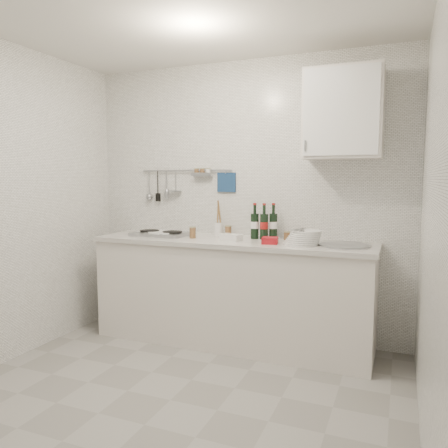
% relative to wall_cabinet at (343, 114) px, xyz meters
% --- Properties ---
extents(floor, '(3.00, 3.00, 0.00)m').
position_rel_wall_cabinet_xyz_m(floor, '(-0.90, -1.22, -1.95)').
color(floor, gray).
rests_on(floor, ground).
extents(ceiling, '(3.00, 3.00, 0.00)m').
position_rel_wall_cabinet_xyz_m(ceiling, '(-0.90, -1.22, 0.55)').
color(ceiling, silver).
rests_on(ceiling, back_wall).
extents(back_wall, '(3.00, 0.02, 2.50)m').
position_rel_wall_cabinet_xyz_m(back_wall, '(-0.90, 0.18, -0.70)').
color(back_wall, silver).
rests_on(back_wall, floor).
extents(wall_right, '(0.02, 2.80, 2.50)m').
position_rel_wall_cabinet_xyz_m(wall_right, '(0.60, -1.22, -0.70)').
color(wall_right, silver).
rests_on(wall_right, floor).
extents(counter, '(2.44, 0.64, 0.96)m').
position_rel_wall_cabinet_xyz_m(counter, '(-0.89, -0.12, -1.52)').
color(counter, silver).
rests_on(counter, floor).
extents(wall_rail, '(0.98, 0.09, 0.34)m').
position_rel_wall_cabinet_xyz_m(wall_rail, '(-1.50, 0.15, -0.52)').
color(wall_rail, '#93969B').
rests_on(wall_rail, back_wall).
extents(wall_cabinet, '(0.60, 0.38, 0.70)m').
position_rel_wall_cabinet_xyz_m(wall_cabinet, '(0.00, 0.00, 0.00)').
color(wall_cabinet, silver).
rests_on(wall_cabinet, back_wall).
extents(plate_stack_hob, '(0.29, 0.29, 0.04)m').
position_rel_wall_cabinet_xyz_m(plate_stack_hob, '(-1.58, -0.13, -1.01)').
color(plate_stack_hob, '#556FC0').
rests_on(plate_stack_hob, counter).
extents(plate_stack_sink, '(0.30, 0.29, 0.12)m').
position_rel_wall_cabinet_xyz_m(plate_stack_sink, '(-0.26, -0.18, -0.97)').
color(plate_stack_sink, white).
rests_on(plate_stack_sink, counter).
extents(wine_bottles, '(0.23, 0.13, 0.31)m').
position_rel_wall_cabinet_xyz_m(wine_bottles, '(-0.65, 0.03, -0.87)').
color(wine_bottles, black).
rests_on(wine_bottles, counter).
extents(butter_dish, '(0.20, 0.14, 0.05)m').
position_rel_wall_cabinet_xyz_m(butter_dish, '(-0.88, -0.18, -1.00)').
color(butter_dish, white).
rests_on(butter_dish, counter).
extents(strawberry_punnet, '(0.15, 0.15, 0.05)m').
position_rel_wall_cabinet_xyz_m(strawberry_punnet, '(-0.52, -0.23, -1.00)').
color(strawberry_punnet, red).
rests_on(strawberry_punnet, counter).
extents(utensil_crock, '(0.08, 0.08, 0.33)m').
position_rel_wall_cabinet_xyz_m(utensil_crock, '(-1.11, 0.09, -0.95)').
color(utensil_crock, white).
rests_on(utensil_crock, counter).
extents(jar_a, '(0.06, 0.06, 0.10)m').
position_rel_wall_cabinet_xyz_m(jar_a, '(-1.01, 0.09, -0.98)').
color(jar_a, brown).
rests_on(jar_a, counter).
extents(jar_b, '(0.06, 0.06, 0.07)m').
position_rel_wall_cabinet_xyz_m(jar_b, '(-0.45, 0.04, -0.99)').
color(jar_b, brown).
rests_on(jar_b, counter).
extents(jar_c, '(0.06, 0.06, 0.07)m').
position_rel_wall_cabinet_xyz_m(jar_c, '(-0.35, -0.03, -1.00)').
color(jar_c, brown).
rests_on(jar_c, counter).
extents(jar_d, '(0.06, 0.06, 0.10)m').
position_rel_wall_cabinet_xyz_m(jar_d, '(-1.25, -0.17, -0.98)').
color(jar_d, brown).
rests_on(jar_d, counter).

